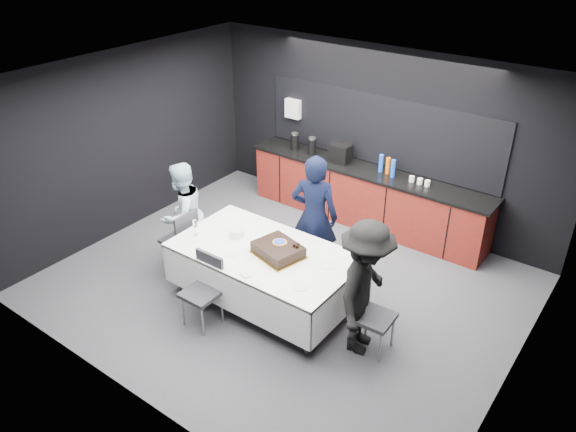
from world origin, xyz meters
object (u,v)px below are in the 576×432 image
Objects in this scene: chair_left at (182,236)px; chair_right at (369,309)px; chair_near at (205,285)px; person_left at (182,214)px; champagne_flute at (195,224)px; person_center at (314,217)px; person_right at (365,289)px; cake_assembly at (278,250)px; party_table at (265,260)px; plate_stack at (237,233)px.

chair_right is (2.88, 0.13, 0.00)m from chair_left.
chair_near is 1.44m from person_left.
chair_right is at bearing 22.51° from chair_near.
person_center is (1.09, 1.16, -0.05)m from champagne_flute.
person_right reaches higher than person_left.
person_left is (-1.72, 0.04, -0.09)m from cake_assembly.
chair_right reaches higher than party_table.
chair_near is 1.76m from person_center.
chair_left is 1.86m from person_center.
party_table is 10.36× the size of champagne_flute.
person_right is at bearing 125.18° from person_center.
cake_assembly is at bearing -2.84° from plate_stack.
plate_stack is at bearing 87.34° from person_left.
cake_assembly is at bearing -179.70° from chair_right.
cake_assembly is 0.98m from chair_near.
chair_near is at bearing 99.37° from person_right.
person_left is (-0.56, 0.30, -0.17)m from champagne_flute.
chair_right is at bearing 6.21° from champagne_flute.
chair_near is 0.55× the size of person_right.
party_table is 0.82m from chair_near.
cake_assembly is at bearing 75.74° from person_right.
chair_left and chair_right have the same top height.
chair_right is at bearing 127.52° from person_center.
person_center is 1.16× the size of person_left.
champagne_flute is 2.42m from person_right.
chair_near reaches higher than party_table.
chair_left is 1.22m from chair_near.
chair_left is at bearing 79.25° from person_right.
champagne_flute is at bearing 82.86° from person_right.
person_right is at bearing -1.97° from cake_assembly.
champagne_flute is 0.13× the size of person_right.
person_center is at bearing 74.11° from chair_near.
person_left reaches higher than plate_stack.
person_center is (0.47, 1.66, 0.35)m from chair_near.
chair_near is at bearing -31.48° from chair_left.
cake_assembly reaches higher than chair_left.
chair_left is at bearing 14.95° from person_center.
chair_right is (1.49, 0.03, -0.11)m from party_table.
person_center is (-1.37, 0.90, 0.35)m from chair_right.
chair_left is (-0.42, 0.14, -0.40)m from champagne_flute.
chair_right is at bearing -54.58° from person_right.
champagne_flute is (-1.16, -0.26, 0.08)m from cake_assembly.
chair_right is at bearing 2.51° from chair_left.
cake_assembly is 1.19m from champagne_flute.
plate_stack is at bearing 173.45° from party_table.
person_right is (1.45, -0.02, 0.20)m from party_table.
cake_assembly is 3.16× the size of champagne_flute.
chair_left is at bearing -175.70° from cake_assembly.
champagne_flute is (-0.96, -0.24, 0.30)m from party_table.
cake_assembly is 1.62m from chair_left.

